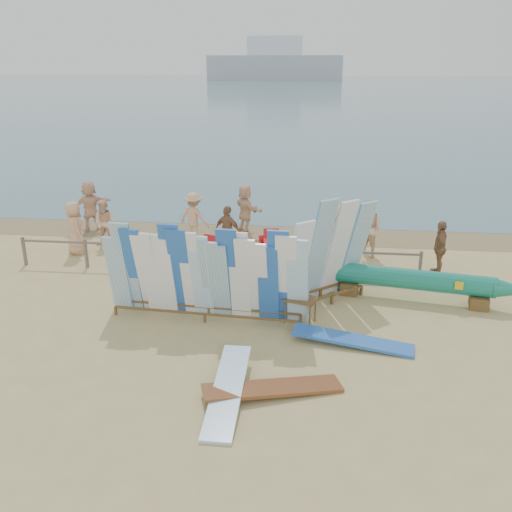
# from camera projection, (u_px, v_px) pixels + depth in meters

# --- Properties ---
(ground) EXTENTS (160.00, 160.00, 0.00)m
(ground) POSITION_uv_depth(u_px,v_px,m) (193.00, 316.00, 13.52)
(ground) COLOR tan
(ground) RESTS_ON ground
(ocean) EXTENTS (320.00, 240.00, 0.02)m
(ocean) POSITION_uv_depth(u_px,v_px,m) (307.00, 88.00, 133.26)
(ocean) COLOR #426776
(ocean) RESTS_ON ground
(wet_sand_strip) EXTENTS (40.00, 2.60, 0.01)m
(wet_sand_strip) POSITION_uv_depth(u_px,v_px,m) (235.00, 232.00, 20.26)
(wet_sand_strip) COLOR olive
(wet_sand_strip) RESTS_ON ground
(distant_ship) EXTENTS (45.00, 8.00, 14.00)m
(distant_ship) POSITION_uv_depth(u_px,v_px,m) (275.00, 64.00, 181.34)
(distant_ship) COLOR #999EA3
(distant_ship) RESTS_ON ocean
(fence) EXTENTS (12.08, 0.08, 0.90)m
(fence) POSITION_uv_depth(u_px,v_px,m) (214.00, 253.00, 16.12)
(fence) COLOR #6C5B51
(fence) RESTS_ON ground
(main_surfboard_rack) EXTENTS (4.99, 1.02, 2.49)m
(main_surfboard_rack) POSITION_uv_depth(u_px,v_px,m) (206.00, 277.00, 13.00)
(main_surfboard_rack) COLOR brown
(main_surfboard_rack) RESTS_ON ground
(side_surfboard_rack) EXTENTS (2.42, 2.19, 2.88)m
(side_surfboard_rack) POSITION_uv_depth(u_px,v_px,m) (329.00, 255.00, 13.95)
(side_surfboard_rack) COLOR brown
(side_surfboard_rack) RESTS_ON ground
(outrigger_canoe) EXTENTS (6.08, 1.58, 0.87)m
(outrigger_canoe) POSITION_uv_depth(u_px,v_px,m) (414.00, 281.00, 14.26)
(outrigger_canoe) COLOR brown
(outrigger_canoe) RESTS_ON ground
(vendor_table) EXTENTS (0.90, 0.76, 1.03)m
(vendor_table) POSITION_uv_depth(u_px,v_px,m) (300.00, 309.00, 13.11)
(vendor_table) COLOR brown
(vendor_table) RESTS_ON ground
(flat_board_d) EXTENTS (2.76, 1.03, 0.24)m
(flat_board_d) POSITION_uv_depth(u_px,v_px,m) (352.00, 345.00, 12.16)
(flat_board_d) COLOR blue
(flat_board_d) RESTS_ON ground
(flat_board_b) EXTENTS (0.57, 2.69, 0.38)m
(flat_board_b) POSITION_uv_depth(u_px,v_px,m) (228.00, 398.00, 10.23)
(flat_board_b) COLOR #8CBDE0
(flat_board_b) RESTS_ON ground
(flat_board_c) EXTENTS (2.73, 1.41, 0.24)m
(flat_board_c) POSITION_uv_depth(u_px,v_px,m) (273.00, 393.00, 10.37)
(flat_board_c) COLOR brown
(flat_board_c) RESTS_ON ground
(beach_chair_left) EXTENTS (0.79, 0.80, 0.95)m
(beach_chair_left) POSITION_uv_depth(u_px,v_px,m) (208.00, 258.00, 16.69)
(beach_chair_left) COLOR #B31317
(beach_chair_left) RESTS_ON ground
(beach_chair_right) EXTENTS (0.82, 0.83, 0.94)m
(beach_chair_right) POSITION_uv_depth(u_px,v_px,m) (271.00, 257.00, 16.78)
(beach_chair_right) COLOR #B31317
(beach_chair_right) RESTS_ON ground
(stroller) EXTENTS (0.66, 0.89, 1.14)m
(stroller) POSITION_uv_depth(u_px,v_px,m) (271.00, 253.00, 16.62)
(stroller) COLOR #B31317
(stroller) RESTS_ON ground
(beachgoer_5) EXTENTS (1.43, 1.65, 1.80)m
(beachgoer_5) POSITION_uv_depth(u_px,v_px,m) (245.00, 209.00, 19.91)
(beachgoer_5) COLOR beige
(beachgoer_5) RESTS_ON ground
(beachgoer_11) EXTENTS (1.66, 1.59, 1.88)m
(beachgoer_11) POSITION_uv_depth(u_px,v_px,m) (90.00, 206.00, 20.15)
(beachgoer_11) COLOR beige
(beachgoer_11) RESTS_ON ground
(beachgoer_6) EXTENTS (0.64, 0.95, 1.78)m
(beachgoer_6) POSITION_uv_depth(u_px,v_px,m) (339.00, 232.00, 17.20)
(beachgoer_6) COLOR tan
(beachgoer_6) RESTS_ON ground
(beachgoer_10) EXTENTS (0.49, 0.99, 1.64)m
(beachgoer_10) POSITION_uv_depth(u_px,v_px,m) (440.00, 248.00, 15.97)
(beachgoer_10) COLOR #8C6042
(beachgoer_10) RESTS_ON ground
(beachgoer_8) EXTENTS (0.95, 0.95, 1.87)m
(beachgoer_8) POSITION_uv_depth(u_px,v_px,m) (369.00, 229.00, 17.36)
(beachgoer_8) COLOR beige
(beachgoer_8) RESTS_ON ground
(beachgoer_4) EXTENTS (1.07, 0.81, 1.68)m
(beachgoer_4) POSITION_uv_depth(u_px,v_px,m) (228.00, 231.00, 17.44)
(beachgoer_4) COLOR #8C6042
(beachgoer_4) RESTS_ON ground
(beachgoer_3) EXTENTS (1.23, 0.85, 1.76)m
(beachgoer_3) POSITION_uv_depth(u_px,v_px,m) (194.00, 217.00, 18.88)
(beachgoer_3) COLOR tan
(beachgoer_3) RESTS_ON ground
(beachgoer_0) EXTENTS (0.85, 0.93, 1.76)m
(beachgoer_0) POSITION_uv_depth(u_px,v_px,m) (75.00, 228.00, 17.65)
(beachgoer_0) COLOR tan
(beachgoer_0) RESTS_ON ground
(beachgoer_2) EXTENTS (0.78, 0.38, 1.61)m
(beachgoer_2) POSITION_uv_depth(u_px,v_px,m) (105.00, 223.00, 18.46)
(beachgoer_2) COLOR beige
(beachgoer_2) RESTS_ON ground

